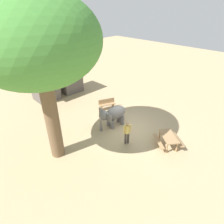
# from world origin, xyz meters

# --- Properties ---
(ground_plane) EXTENTS (60.00, 60.00, 0.00)m
(ground_plane) POSITION_xyz_m (0.00, 0.00, 0.00)
(ground_plane) COLOR tan
(elephant) EXTENTS (2.24, 1.49, 1.54)m
(elephant) POSITION_xyz_m (-0.57, 0.95, 0.98)
(elephant) COLOR slate
(elephant) RESTS_ON ground_plane
(person_handler) EXTENTS (0.46, 0.32, 1.62)m
(person_handler) POSITION_xyz_m (-1.34, -1.06, 0.95)
(person_handler) COLOR #3F3833
(person_handler) RESTS_ON ground_plane
(shade_tree_main) EXTENTS (5.92, 5.43, 8.54)m
(shade_tree_main) POSITION_xyz_m (-4.98, 1.19, 6.36)
(shade_tree_main) COLOR brown
(shade_tree_main) RESTS_ON ground_plane
(wooden_bench) EXTENTS (1.45, 0.91, 0.88)m
(wooden_bench) POSITION_xyz_m (0.89, 3.13, 0.47)
(wooden_bench) COLOR #9E7A51
(wooden_bench) RESTS_ON ground_plane
(picnic_table_near) EXTENTS (2.08, 2.09, 0.78)m
(picnic_table_near) POSITION_xyz_m (0.29, -3.05, 0.59)
(picnic_table_near) COLOR #9E7A51
(picnic_table_near) RESTS_ON ground_plane
(market_stall_orange) EXTENTS (2.50, 2.50, 2.52)m
(market_stall_orange) POSITION_xyz_m (-1.80, 8.41, 1.14)
(market_stall_orange) COLOR #59514C
(market_stall_orange) RESTS_ON ground_plane
(market_stall_green) EXTENTS (2.50, 2.50, 2.52)m
(market_stall_green) POSITION_xyz_m (0.80, 8.41, 1.14)
(market_stall_green) COLOR #59514C
(market_stall_green) RESTS_ON ground_plane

